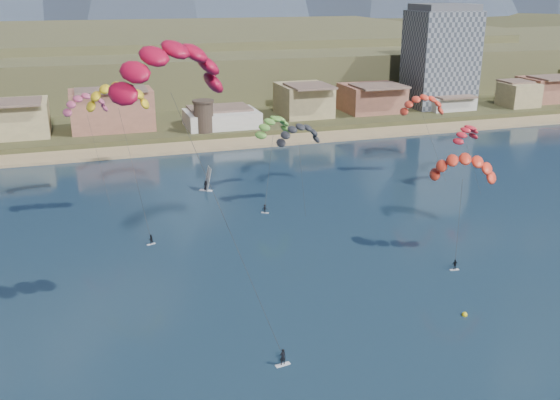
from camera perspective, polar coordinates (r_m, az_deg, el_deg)
The scene contains 17 objects.
ground at distance 69.23m, azimuth 8.52°, elevation -16.28°, with size 2400.00×2400.00×0.00m, color black.
beach at distance 163.14m, azimuth -8.06°, elevation 4.85°, with size 2200.00×12.00×0.90m.
land at distance 611.90m, azimuth -15.93°, elevation 14.65°, with size 2200.00×900.00×4.00m.
foothills at distance 288.34m, azimuth -8.26°, elevation 12.77°, with size 940.00×210.00×18.00m.
town at distance 175.46m, azimuth -22.20°, elevation 7.23°, with size 400.00×24.00×12.00m.
apartment_tower at distance 211.23m, azimuth 14.41°, elevation 12.52°, with size 20.00×16.00×32.00m.
watchtower at distance 170.34m, azimuth -6.97°, elevation 7.62°, with size 5.82×5.82×8.60m.
kitesurfer_red at distance 68.88m, azimuth -10.06°, elevation 12.38°, with size 17.38×17.31×36.21m.
kitesurfer_yellow at distance 110.53m, azimuth -14.61°, elevation 9.49°, with size 11.04×16.65×26.66m.
kitesurfer_orange at distance 98.65m, azimuth 16.42°, elevation 3.27°, with size 11.00×11.23×17.14m.
kitesurfer_green at distance 125.41m, azimuth -0.64°, elevation 6.99°, with size 11.40×18.22×18.82m.
distant_kite_pink at distance 124.97m, azimuth -17.31°, elevation 8.68°, with size 9.70×7.29×21.88m.
distant_kite_dark at distance 116.26m, azimuth 1.73°, elevation 6.32°, with size 9.30×6.23×17.25m.
distant_kite_orange at distance 138.83m, azimuth 12.90°, elevation 8.75°, with size 10.52×6.85×19.25m.
distant_kite_red at distance 134.12m, azimuth 16.64°, elevation 6.07°, with size 8.35×7.23×14.55m.
windsurfer at distance 127.81m, azimuth -6.70°, elevation 1.52°, with size 3.07×3.04×4.86m.
buoy at distance 83.98m, azimuth 16.45°, elevation -9.99°, with size 0.73×0.73×0.73m.
Camera 1 is at (-26.54, -50.02, 39.82)m, focal length 40.16 mm.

